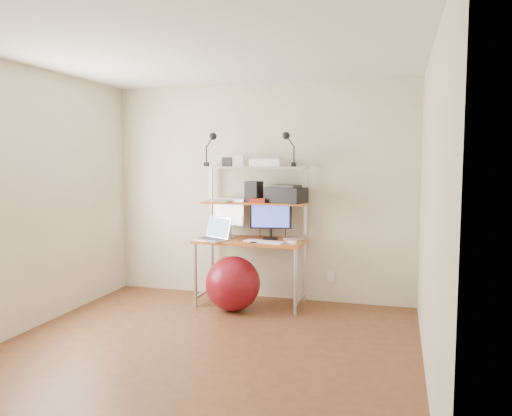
{
  "coord_description": "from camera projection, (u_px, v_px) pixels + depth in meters",
  "views": [
    {
      "loc": [
        1.57,
        -3.83,
        1.61
      ],
      "look_at": [
        0.14,
        1.15,
        1.12
      ],
      "focal_mm": 35.0,
      "sensor_mm": 36.0,
      "label": 1
    }
  ],
  "objects": [
    {
      "name": "box_white",
      "position": [
        239.0,
        161.0,
        5.63
      ],
      "size": [
        0.12,
        0.1,
        0.13
      ],
      "primitive_type": "cube",
      "rotation": [
        0.0,
        0.0,
        0.11
      ],
      "color": "white",
      "rests_on": "top_shelf"
    },
    {
      "name": "red_box",
      "position": [
        257.0,
        201.0,
        5.53
      ],
      "size": [
        0.19,
        0.16,
        0.05
      ],
      "primitive_type": "cube",
      "rotation": [
        0.0,
        0.0,
        0.27
      ],
      "color": "red",
      "rests_on": "mid_shelf"
    },
    {
      "name": "mac_mini",
      "position": [
        294.0,
        239.0,
        5.5
      ],
      "size": [
        0.21,
        0.21,
        0.03
      ],
      "primitive_type": "cube",
      "rotation": [
        0.0,
        0.0,
        -0.23
      ],
      "color": "#B3B4B8",
      "rests_on": "desktop"
    },
    {
      "name": "clip_lamp_left",
      "position": [
        212.0,
        142.0,
        5.62
      ],
      "size": [
        0.15,
        0.08,
        0.38
      ],
      "color": "black",
      "rests_on": "top_shelf"
    },
    {
      "name": "keyboard",
      "position": [
        264.0,
        242.0,
        5.37
      ],
      "size": [
        0.48,
        0.24,
        0.01
      ],
      "primitive_type": "cube",
      "rotation": [
        0.0,
        0.0,
        -0.25
      ],
      "color": "white",
      "rests_on": "desktop"
    },
    {
      "name": "paper_stack",
      "position": [
        223.0,
        200.0,
        5.73
      ],
      "size": [
        0.39,
        0.4,
        0.03
      ],
      "color": "white",
      "rests_on": "mid_shelf"
    },
    {
      "name": "monitor_black",
      "position": [
        271.0,
        218.0,
        5.57
      ],
      "size": [
        0.46,
        0.16,
        0.47
      ],
      "rotation": [
        0.0,
        0.0,
        0.21
      ],
      "color": "black",
      "rests_on": "desktop"
    },
    {
      "name": "wall_outlet",
      "position": [
        331.0,
        276.0,
        5.69
      ],
      "size": [
        0.08,
        0.01,
        0.12
      ],
      "primitive_type": "cube",
      "color": "white",
      "rests_on": "room"
    },
    {
      "name": "printer",
      "position": [
        286.0,
        194.0,
        5.53
      ],
      "size": [
        0.48,
        0.39,
        0.2
      ],
      "rotation": [
        0.0,
        0.0,
        -0.3
      ],
      "color": "black",
      "rests_on": "mid_shelf"
    },
    {
      "name": "scanner",
      "position": [
        268.0,
        162.0,
        5.58
      ],
      "size": [
        0.38,
        0.27,
        0.1
      ],
      "rotation": [
        0.0,
        0.0,
        -0.11
      ],
      "color": "white",
      "rests_on": "top_shelf"
    },
    {
      "name": "monitor_silver",
      "position": [
        229.0,
        215.0,
        5.74
      ],
      "size": [
        0.42,
        0.2,
        0.48
      ],
      "rotation": [
        0.0,
        0.0,
        -0.29
      ],
      "color": "#ACACB1",
      "rests_on": "desktop"
    },
    {
      "name": "box_grey",
      "position": [
        227.0,
        162.0,
        5.74
      ],
      "size": [
        0.12,
        0.12,
        0.1
      ],
      "primitive_type": "cube",
      "rotation": [
        0.0,
        0.0,
        0.19
      ],
      "color": "#313134",
      "rests_on": "top_shelf"
    },
    {
      "name": "nas_cube",
      "position": [
        254.0,
        192.0,
        5.63
      ],
      "size": [
        0.19,
        0.19,
        0.23
      ],
      "primitive_type": "cube",
      "rotation": [
        0.0,
        0.0,
        -0.24
      ],
      "color": "black",
      "rests_on": "mid_shelf"
    },
    {
      "name": "phone",
      "position": [
        253.0,
        242.0,
        5.38
      ],
      "size": [
        0.09,
        0.13,
        0.01
      ],
      "primitive_type": "cube",
      "rotation": [
        0.0,
        0.0,
        0.31
      ],
      "color": "black",
      "rests_on": "desktop"
    },
    {
      "name": "computer_desk",
      "position": [
        252.0,
        220.0,
        5.59
      ],
      "size": [
        1.2,
        0.6,
        1.57
      ],
      "color": "#B55423",
      "rests_on": "ground"
    },
    {
      "name": "clip_lamp_right",
      "position": [
        288.0,
        141.0,
        5.43
      ],
      "size": [
        0.15,
        0.08,
        0.38
      ],
      "color": "black",
      "rests_on": "top_shelf"
    },
    {
      "name": "room",
      "position": [
        201.0,
        205.0,
        4.13
      ],
      "size": [
        3.6,
        3.6,
        3.6
      ],
      "color": "brown",
      "rests_on": "ground"
    },
    {
      "name": "laptop",
      "position": [
        215.0,
        235.0,
        5.53
      ],
      "size": [
        0.45,
        0.42,
        0.32
      ],
      "rotation": [
        0.0,
        0.0,
        -0.47
      ],
      "color": "#B3B4B8",
      "rests_on": "desktop"
    },
    {
      "name": "mouse",
      "position": [
        292.0,
        242.0,
        5.3
      ],
      "size": [
        0.1,
        0.07,
        0.03
      ],
      "primitive_type": "cube",
      "rotation": [
        0.0,
        0.0,
        -0.14
      ],
      "color": "white",
      "rests_on": "desktop"
    },
    {
      "name": "exercise_ball",
      "position": [
        233.0,
        284.0,
        5.37
      ],
      "size": [
        0.59,
        0.59,
        0.59
      ],
      "primitive_type": "sphere",
      "color": "maroon",
      "rests_on": "floor"
    }
  ]
}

